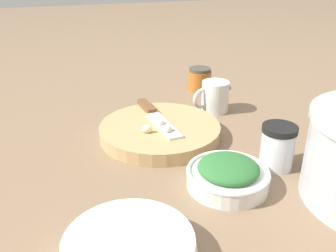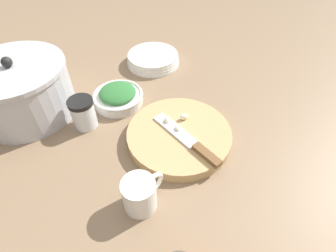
{
  "view_description": "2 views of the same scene",
  "coord_description": "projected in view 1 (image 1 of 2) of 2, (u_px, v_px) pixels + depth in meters",
  "views": [
    {
      "loc": [
        0.71,
        -0.26,
        0.4
      ],
      "look_at": [
        -0.01,
        -0.03,
        0.04
      ],
      "focal_mm": 40.0,
      "sensor_mm": 36.0,
      "label": 1
    },
    {
      "loc": [
        -0.42,
        0.26,
        0.54
      ],
      "look_at": [
        -0.05,
        0.0,
        0.08
      ],
      "focal_mm": 28.0,
      "sensor_mm": 36.0,
      "label": 2
    }
  ],
  "objects": [
    {
      "name": "plate_stack",
      "position": [
        129.0,
        250.0,
        0.52
      ],
      "size": [
        0.19,
        0.19,
        0.04
      ],
      "color": "silver",
      "rests_on": "ground_plane"
    },
    {
      "name": "chef_knife",
      "position": [
        155.0,
        115.0,
        0.91
      ],
      "size": [
        0.23,
        0.05,
        0.01
      ],
      "rotation": [
        0.0,
        0.0,
        4.81
      ],
      "color": "brown",
      "rests_on": "cutting_board"
    },
    {
      "name": "ground_plane",
      "position": [
        183.0,
        143.0,
        0.85
      ],
      "size": [
        5.0,
        5.0,
        0.0
      ],
      "primitive_type": "plane",
      "color": "#7F664C"
    },
    {
      "name": "coffee_mug",
      "position": [
        214.0,
        97.0,
        1.01
      ],
      "size": [
        0.07,
        0.1,
        0.08
      ],
      "color": "silver",
      "rests_on": "ground_plane"
    },
    {
      "name": "cutting_board",
      "position": [
        160.0,
        131.0,
        0.88
      ],
      "size": [
        0.28,
        0.28,
        0.03
      ],
      "color": "tan",
      "rests_on": "ground_plane"
    },
    {
      "name": "garlic_cloves",
      "position": [
        158.0,
        128.0,
        0.84
      ],
      "size": [
        0.07,
        0.07,
        0.02
      ],
      "color": "#EBE8C3",
      "rests_on": "cutting_board"
    },
    {
      "name": "spice_jar",
      "position": [
        278.0,
        147.0,
        0.74
      ],
      "size": [
        0.07,
        0.07,
        0.09
      ],
      "color": "silver",
      "rests_on": "ground_plane"
    },
    {
      "name": "herb_bowl",
      "position": [
        228.0,
        174.0,
        0.69
      ],
      "size": [
        0.15,
        0.15,
        0.06
      ],
      "color": "silver",
      "rests_on": "ground_plane"
    },
    {
      "name": "honey_jar",
      "position": [
        200.0,
        79.0,
        1.17
      ],
      "size": [
        0.07,
        0.07,
        0.07
      ],
      "color": "#B26023",
      "rests_on": "ground_plane"
    }
  ]
}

